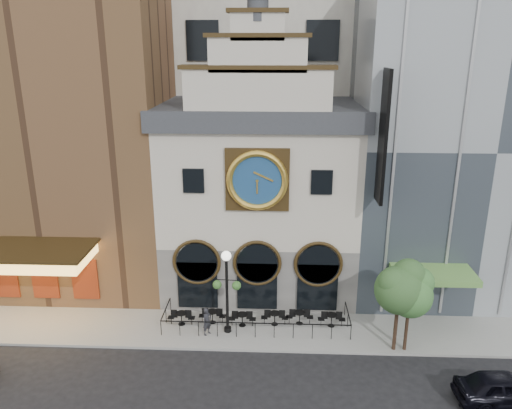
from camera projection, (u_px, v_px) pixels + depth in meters
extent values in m
plane|color=black|center=(254.00, 352.00, 26.82)|extent=(120.00, 120.00, 0.00)
cube|color=gray|center=(256.00, 326.00, 29.18)|extent=(44.00, 5.00, 0.15)
cube|color=#605E5B|center=(260.00, 255.00, 33.76)|extent=(12.00, 8.00, 4.00)
cube|color=beige|center=(260.00, 177.00, 32.06)|extent=(12.00, 8.00, 7.00)
cube|color=#2D3035|center=(260.00, 113.00, 30.80)|extent=(12.60, 8.60, 1.20)
cube|color=#2F220E|center=(257.00, 180.00, 27.91)|extent=(3.60, 0.25, 3.60)
cylinder|color=navy|center=(257.00, 180.00, 27.77)|extent=(3.10, 0.12, 3.10)
torus|color=gold|center=(257.00, 181.00, 27.70)|extent=(3.46, 0.36, 3.46)
cylinder|color=#2D3035|center=(258.00, 10.00, 25.61)|extent=(1.10, 1.10, 1.10)
cube|color=brown|center=(65.00, 94.00, 32.96)|extent=(14.00, 12.00, 25.00)
cube|color=#FFBF59|center=(27.00, 256.00, 28.20)|extent=(7.00, 3.40, 0.70)
cube|color=#2F220E|center=(26.00, 249.00, 28.06)|extent=(7.40, 3.80, 0.15)
cube|color=maroon|center=(45.00, 278.00, 30.45)|extent=(5.60, 0.15, 2.60)
cube|color=gray|center=(459.00, 134.00, 32.65)|extent=(14.00, 12.00, 20.00)
cube|color=#659E47|center=(434.00, 275.00, 28.00)|extent=(4.50, 2.40, 0.35)
cube|color=black|center=(383.00, 138.00, 25.96)|extent=(0.18, 1.60, 7.00)
cylinder|color=black|center=(181.00, 313.00, 28.97)|extent=(0.68, 0.68, 0.03)
cylinder|color=black|center=(181.00, 319.00, 29.08)|extent=(0.06, 0.06, 0.72)
cylinder|color=black|center=(212.00, 312.00, 29.14)|extent=(0.68, 0.68, 0.03)
cylinder|color=black|center=(212.00, 317.00, 29.26)|extent=(0.06, 0.06, 0.72)
cylinder|color=black|center=(242.00, 314.00, 28.84)|extent=(0.68, 0.68, 0.03)
cylinder|color=black|center=(242.00, 320.00, 28.95)|extent=(0.06, 0.06, 0.72)
cylinder|color=black|center=(275.00, 313.00, 28.96)|extent=(0.68, 0.68, 0.03)
cylinder|color=black|center=(275.00, 319.00, 29.07)|extent=(0.06, 0.06, 0.72)
cylinder|color=black|center=(300.00, 313.00, 29.04)|extent=(0.68, 0.68, 0.03)
cylinder|color=black|center=(300.00, 318.00, 29.15)|extent=(0.06, 0.06, 0.72)
cylinder|color=black|center=(332.00, 315.00, 28.80)|extent=(0.68, 0.68, 0.03)
cylinder|color=black|center=(331.00, 320.00, 28.91)|extent=(0.06, 0.06, 0.72)
imported|color=black|center=(505.00, 388.00, 22.85)|extent=(4.60, 2.09, 1.53)
imported|color=black|center=(207.00, 321.00, 27.97)|extent=(0.68, 0.71, 1.63)
cylinder|color=black|center=(227.00, 296.00, 27.80)|extent=(0.16, 0.16, 4.51)
cylinder|color=black|center=(228.00, 329.00, 28.45)|extent=(0.40, 0.40, 0.27)
sphere|color=white|center=(226.00, 256.00, 27.04)|extent=(0.54, 0.54, 0.54)
sphere|color=#2F5522|center=(217.00, 285.00, 27.64)|extent=(0.51, 0.51, 0.51)
sphere|color=#2F5522|center=(236.00, 286.00, 27.54)|extent=(0.51, 0.51, 0.51)
cylinder|color=#382619|center=(396.00, 327.00, 26.42)|extent=(0.20, 0.20, 2.76)
sphere|color=#295020|center=(399.00, 290.00, 25.75)|extent=(2.56, 2.56, 2.56)
sphere|color=#295020|center=(409.00, 275.00, 25.80)|extent=(1.77, 1.77, 1.77)
sphere|color=#295020|center=(393.00, 283.00, 25.43)|extent=(1.58, 1.58, 1.58)
cylinder|color=#382619|center=(406.00, 329.00, 26.43)|extent=(0.18, 0.18, 2.53)
sphere|color=#326829|center=(410.00, 295.00, 25.82)|extent=(2.35, 2.35, 2.35)
sphere|color=#326829|center=(419.00, 282.00, 25.86)|extent=(1.62, 1.62, 1.62)
sphere|color=#326829|center=(405.00, 289.00, 25.52)|extent=(1.44, 1.44, 1.44)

